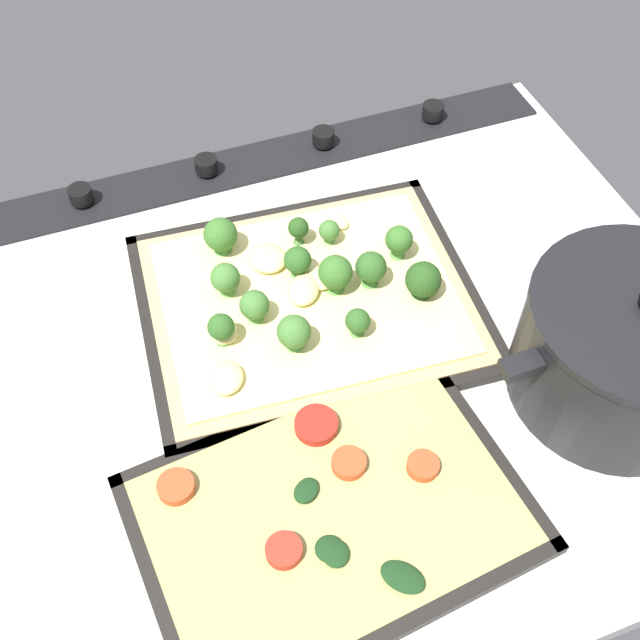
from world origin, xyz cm
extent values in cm
cube|color=silver|center=(0.00, 0.00, -1.50)|extent=(76.23, 67.55, 3.00)
cube|color=black|center=(0.00, -30.28, 0.40)|extent=(73.18, 7.00, 0.80)
cylinder|color=black|center=(-22.87, -30.28, 1.70)|extent=(2.80, 2.80, 1.80)
cylinder|color=black|center=(-7.62, -30.28, 1.70)|extent=(2.80, 2.80, 1.80)
cylinder|color=black|center=(7.62, -30.28, 1.70)|extent=(2.80, 2.80, 1.80)
cylinder|color=black|center=(22.87, -30.28, 1.70)|extent=(2.80, 2.80, 1.80)
cube|color=black|center=(2.89, -6.32, 0.25)|extent=(37.23, 31.35, 0.50)
cube|color=black|center=(1.87, -20.09, 0.65)|extent=(35.18, 3.81, 1.30)
cube|color=black|center=(3.91, 7.46, 0.65)|extent=(35.18, 3.81, 1.30)
cube|color=black|center=(-14.06, -5.06, 0.65)|extent=(3.33, 28.83, 1.30)
cube|color=black|center=(19.84, -7.58, 0.65)|extent=(3.33, 28.83, 1.30)
cube|color=tan|center=(2.89, -6.32, 1.00)|extent=(34.66, 28.78, 1.00)
cube|color=#EFDB8C|center=(2.89, -6.32, 1.70)|extent=(31.85, 25.95, 0.40)
cone|color=#5B9F46|center=(9.63, -15.74, 2.43)|extent=(2.04, 2.04, 1.06)
sphere|color=#386B28|center=(9.63, -15.74, 4.35)|extent=(3.71, 3.71, 3.71)
cone|color=#68AD54|center=(6.45, -0.67, 2.43)|extent=(1.88, 1.88, 1.05)
sphere|color=#427533|center=(6.45, -0.67, 4.24)|extent=(3.42, 3.42, 3.42)
cone|color=#427635|center=(-8.28, -2.50, 2.31)|extent=(2.09, 2.09, 0.82)
sphere|color=#264C1C|center=(-8.28, -2.50, 4.14)|extent=(3.79, 3.79, 3.79)
cone|color=#68AD54|center=(10.82, -9.74, 2.47)|extent=(1.72, 1.72, 1.14)
sphere|color=#427533|center=(10.82, -9.74, 4.21)|extent=(3.12, 3.12, 3.12)
cone|color=#427635|center=(1.35, -13.99, 2.59)|extent=(1.26, 1.26, 1.38)
sphere|color=#264C1C|center=(1.35, -13.99, 4.14)|extent=(2.30, 2.30, 2.30)
cone|color=#4D8B3F|center=(0.24, 0.21, 2.43)|extent=(1.40, 1.40, 1.05)
sphere|color=#2D5B23|center=(0.24, 0.21, 3.91)|extent=(2.54, 2.54, 2.54)
cone|color=#68AD54|center=(9.06, -5.34, 2.42)|extent=(1.69, 1.69, 1.04)
sphere|color=#427533|center=(9.06, -5.34, 4.09)|extent=(3.07, 3.07, 3.07)
cone|color=#4D8B3F|center=(-3.76, -5.71, 2.56)|extent=(1.82, 1.82, 1.31)
sphere|color=#2D5B23|center=(-3.76, -5.71, 4.45)|extent=(3.30, 3.30, 3.30)
cone|color=#5B9F46|center=(0.45, -6.22, 2.56)|extent=(1.98, 1.98, 1.33)
sphere|color=#386B28|center=(0.45, -6.22, 4.58)|extent=(3.60, 3.60, 3.60)
cone|color=#68AD54|center=(-1.86, -12.92, 2.33)|extent=(1.28, 1.28, 0.85)
sphere|color=#427533|center=(-1.86, -12.92, 3.63)|extent=(2.33, 2.33, 2.33)
cone|color=#4D8B3F|center=(12.98, -3.66, 2.59)|extent=(1.49, 1.49, 1.37)
sphere|color=#2D5B23|center=(12.98, -3.66, 4.29)|extent=(2.72, 2.72, 2.72)
cone|color=#5B9F46|center=(-8.12, -8.34, 2.59)|extent=(1.67, 1.67, 1.38)
sphere|color=#386B28|center=(-8.12, -8.34, 4.41)|extent=(3.03, 3.03, 3.03)
cone|color=#4D8B3F|center=(2.98, -9.56, 2.45)|extent=(1.62, 1.62, 1.10)
sphere|color=#2D5B23|center=(2.98, -9.56, 4.11)|extent=(2.95, 2.95, 2.95)
ellipsoid|color=#EFDB8C|center=(12.87, -4.60, 2.46)|extent=(4.07, 4.51, 1.30)
ellipsoid|color=#EFDB8C|center=(1.09, -7.71, 2.45)|extent=(4.20, 3.92, 1.28)
ellipsoid|color=#EFDB8C|center=(13.99, 1.09, 2.49)|extent=(4.66, 4.96, 1.38)
ellipsoid|color=#EFDB8C|center=(5.48, -12.25, 2.54)|extent=(4.71, 4.95, 1.50)
ellipsoid|color=#EFDB8C|center=(-3.90, -14.98, 2.27)|extent=(2.33, 2.82, 0.85)
ellipsoid|color=#EFDB8C|center=(3.32, -6.74, 2.56)|extent=(4.96, 5.40, 1.53)
cube|color=black|center=(9.12, 16.81, 0.25)|extent=(35.43, 26.52, 0.50)
cube|color=black|center=(10.22, 5.81, 0.65)|extent=(33.23, 4.51, 1.30)
cube|color=black|center=(8.01, 27.81, 0.65)|extent=(33.23, 4.51, 1.30)
cube|color=black|center=(-6.84, 15.21, 0.65)|extent=(3.52, 23.32, 1.30)
cube|color=black|center=(25.07, 18.41, 0.65)|extent=(3.52, 23.32, 1.30)
cube|color=tan|center=(9.12, 16.81, 0.95)|extent=(32.81, 23.89, 0.90)
cylinder|color=#B22319|center=(7.53, 8.62, 1.90)|extent=(4.08, 4.08, 1.00)
cylinder|color=#D14723|center=(6.13, 13.30, 1.90)|extent=(3.16, 3.16, 1.00)
cylinder|color=red|center=(14.16, 18.93, 1.90)|extent=(3.15, 3.15, 1.00)
cylinder|color=#D14723|center=(-0.08, 15.84, 1.90)|extent=(2.94, 2.94, 1.00)
cylinder|color=#D14723|center=(21.23, 10.18, 1.90)|extent=(3.34, 3.34, 1.00)
ellipsoid|color=#193819|center=(10.19, 20.65, 1.80)|extent=(2.95, 3.09, 0.60)
ellipsoid|color=#193819|center=(10.55, 20.06, 1.80)|extent=(2.83, 2.84, 0.60)
ellipsoid|color=#193819|center=(10.59, 14.44, 1.80)|extent=(3.34, 3.25, 0.60)
ellipsoid|color=#193819|center=(5.76, 24.36, 1.80)|extent=(4.43, 4.55, 0.60)
cylinder|color=black|center=(-21.48, 13.30, 5.71)|extent=(20.09, 20.09, 11.42)
cube|color=black|center=(-9.64, 13.30, 9.37)|extent=(3.60, 2.00, 1.20)
camera|label=1|loc=(19.74, 42.75, 64.52)|focal=43.44mm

